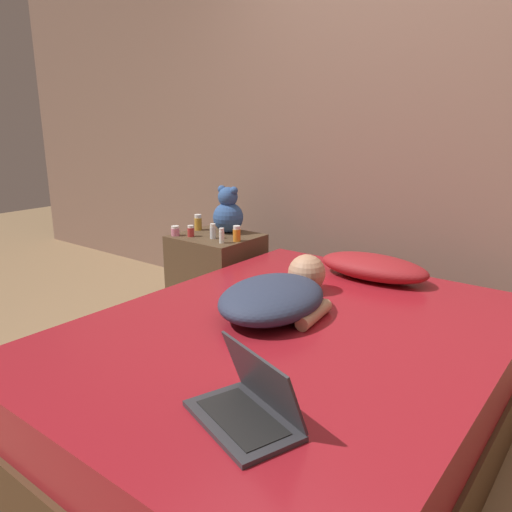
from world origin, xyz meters
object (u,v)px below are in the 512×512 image
bottle_orange (237,234)px  bottle_pink (175,231)px  bottle_red (191,231)px  laptop (250,405)px  teddy_bear (228,212)px  bottle_white (222,236)px  person_lying (278,294)px  bottle_clear (213,231)px  bottle_amber (198,222)px  pillow (373,267)px

bottle_orange → bottle_pink: bearing=-163.0°
bottle_red → laptop: bearing=-40.3°
teddy_bear → bottle_white: (0.17, -0.25, -0.09)m
teddy_bear → bottle_pink: size_ratio=4.85×
person_lying → bottle_clear: 1.08m
bottle_orange → bottle_white: (-0.04, -0.09, -0.00)m
bottle_pink → bottle_white: bearing=5.3°
bottle_orange → bottle_clear: bearing=-168.0°
bottle_amber → bottle_clear: (0.25, -0.12, -0.01)m
laptop → bottle_pink: size_ratio=6.09×
person_lying → bottle_pink: 1.26m
bottle_red → person_lying: bearing=-26.4°
pillow → teddy_bear: size_ratio=1.92×
bottle_orange → bottle_clear: bottle_orange is taller
pillow → bottle_pink: (-1.29, -0.20, 0.05)m
teddy_bear → bottle_orange: bearing=-37.6°
bottle_pink → bottle_red: bearing=23.8°
bottle_amber → bottle_orange: (0.42, -0.09, -0.00)m
person_lying → bottle_clear: person_lying is taller
pillow → bottle_white: size_ratio=6.37×
teddy_bear → laptop: bearing=-47.5°
teddy_bear → bottle_red: size_ratio=4.21×
bottle_white → teddy_bear: bearing=123.2°
bottle_white → bottle_pink: bearing=-174.7°
teddy_bear → bottle_amber: (-0.21, -0.07, -0.08)m
laptop → bottle_red: size_ratio=5.29×
bottle_orange → laptop: bearing=-49.0°
bottle_red → bottle_white: bottle_white is taller
teddy_bear → bottle_orange: teddy_bear is taller
person_lying → laptop: 0.83m
person_lying → teddy_bear: 1.24m
laptop → bottle_white: laptop is taller
person_lying → bottle_white: bearing=138.9°
bottle_pink → bottle_orange: bottle_orange is taller
bottle_clear → bottle_pink: bearing=-159.7°
bottle_pink → bottle_white: (0.37, 0.03, 0.01)m
bottle_pink → bottle_clear: 0.26m
person_lying → bottle_orange: 0.97m
laptop → bottle_orange: 1.77m
pillow → bottle_amber: bottle_amber is taller
laptop → teddy_bear: (-1.37, 1.50, 0.17)m
laptop → bottle_pink: laptop is taller
bottle_clear → bottle_white: bearing=-24.4°
person_lying → laptop: (0.41, -0.72, -0.03)m
bottle_orange → bottle_red: size_ratio=1.33×
bottle_orange → bottle_clear: 0.17m
teddy_bear → bottle_white: size_ratio=3.31×
teddy_bear → bottle_pink: teddy_bear is taller
person_lying → bottle_white: (-0.79, 0.52, 0.05)m
bottle_white → laptop: bearing=-45.9°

